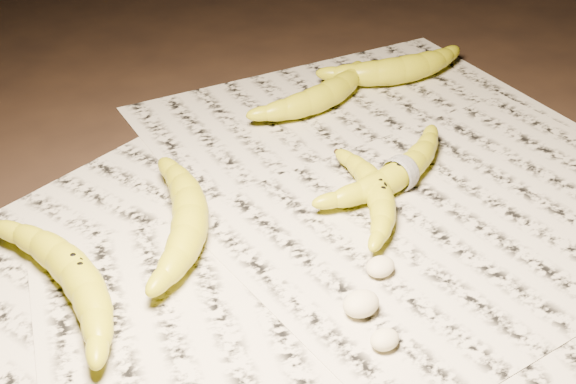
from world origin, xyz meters
TOP-DOWN VIEW (x-y plane):
  - ground at (0.00, 0.00)m, footprint 3.00×3.00m
  - newspaper_patch at (0.00, 0.03)m, footprint 0.90×0.70m
  - banana_left_a at (-0.26, 0.08)m, footprint 0.08×0.23m
  - banana_left_b at (-0.12, 0.09)m, footprint 0.18×0.21m
  - banana_center at (0.08, -0.01)m, footprint 0.14×0.18m
  - banana_taped at (0.14, 0.01)m, footprint 0.22×0.09m
  - banana_upper_a at (0.20, 0.22)m, footprint 0.21×0.08m
  - banana_upper_b at (0.35, 0.21)m, footprint 0.22×0.13m
  - measuring_tape at (0.14, 0.01)m, footprint 0.01×0.05m
  - flesh_chunk_a at (-0.06, -0.13)m, footprint 0.04×0.03m
  - flesh_chunk_b at (-0.08, -0.18)m, footprint 0.03×0.02m
  - flesh_chunk_c at (-0.01, -0.10)m, footprint 0.03×0.03m

SIDE VIEW (x-z plane):
  - ground at x=0.00m, z-range 0.00..0.00m
  - newspaper_patch at x=0.00m, z-range 0.00..0.01m
  - flesh_chunk_b at x=-0.08m, z-range 0.01..0.03m
  - flesh_chunk_c at x=-0.01m, z-range 0.01..0.03m
  - flesh_chunk_a at x=-0.06m, z-range 0.01..0.03m
  - banana_center at x=0.08m, z-range 0.01..0.04m
  - banana_taped at x=0.14m, z-range 0.01..0.04m
  - measuring_tape at x=0.14m, z-range 0.00..0.05m
  - banana_upper_a at x=0.20m, z-range 0.01..0.05m
  - banana_left_a at x=-0.26m, z-range 0.01..0.05m
  - banana_left_b at x=-0.12m, z-range 0.01..0.05m
  - banana_upper_b at x=0.35m, z-range 0.01..0.05m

